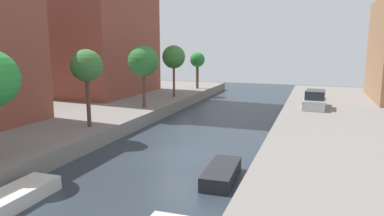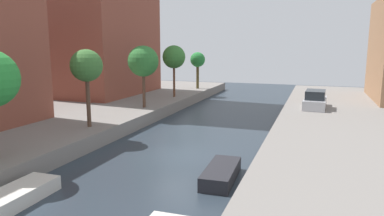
% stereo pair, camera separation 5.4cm
% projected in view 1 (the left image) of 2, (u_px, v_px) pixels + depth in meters
% --- Properties ---
extents(ground_plane, '(84.00, 84.00, 0.00)m').
position_uv_depth(ground_plane, '(175.00, 155.00, 20.86)').
color(ground_plane, '#28333D').
extents(street_tree_2, '(2.11, 2.11, 5.14)m').
position_uv_depth(street_tree_2, '(87.00, 66.00, 23.10)').
color(street_tree_2, '#51392B').
rests_on(street_tree_2, quay_left).
extents(street_tree_3, '(2.68, 2.68, 5.38)m').
position_uv_depth(street_tree_3, '(143.00, 61.00, 30.58)').
color(street_tree_3, brown).
rests_on(street_tree_3, quay_left).
extents(street_tree_4, '(2.41, 2.41, 5.41)m').
position_uv_depth(street_tree_4, '(174.00, 57.00, 37.06)').
color(street_tree_4, brown).
rests_on(street_tree_4, quay_left).
extents(street_tree_5, '(1.86, 1.86, 4.57)m').
position_uv_depth(street_tree_5, '(197.00, 61.00, 44.46)').
color(street_tree_5, brown).
rests_on(street_tree_5, quay_left).
extents(parked_car, '(2.01, 4.60, 1.57)m').
position_uv_depth(parked_car, '(315.00, 100.00, 30.90)').
color(parked_car, '#B7B7BC').
rests_on(parked_car, quay_right).
extents(moored_boat_left_2, '(1.57, 3.50, 0.62)m').
position_uv_depth(moored_boat_left_2, '(18.00, 195.00, 14.54)').
color(moored_boat_left_2, beige).
rests_on(moored_boat_left_2, ground_plane).
extents(moored_boat_right_2, '(1.52, 3.67, 0.67)m').
position_uv_depth(moored_boat_right_2, '(222.00, 173.00, 16.97)').
color(moored_boat_right_2, '#232328').
rests_on(moored_boat_right_2, ground_plane).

